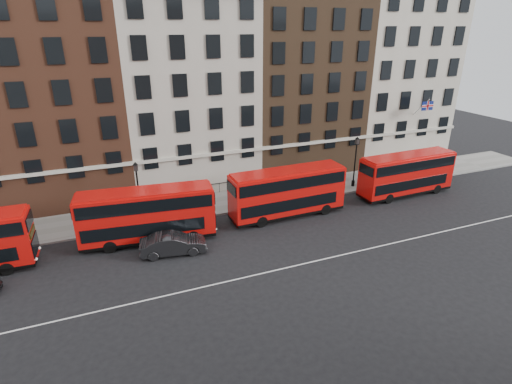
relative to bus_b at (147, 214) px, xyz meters
name	(u,v)px	position (x,y,z in m)	size (l,w,h in m)	color
ground	(250,259)	(6.36, -5.55, -2.30)	(120.00, 120.00, 0.00)	black
pavement	(210,204)	(6.36, 4.95, -2.23)	(80.00, 5.00, 0.15)	gray
kerb	(218,214)	(6.36, 2.45, -2.22)	(80.00, 0.30, 0.16)	gray
road_centre_line	(260,274)	(6.36, -7.55, -2.30)	(70.00, 0.12, 0.01)	white
building_terrace	(183,85)	(6.06, 12.33, 7.94)	(64.00, 11.95, 22.00)	#ADA896
bus_b	(147,214)	(0.00, 0.00, 0.00)	(10.43, 3.59, 4.30)	red
bus_c	(287,192)	(12.01, 0.00, 0.03)	(10.40, 2.73, 4.34)	red
bus_d	(406,173)	(25.09, 0.00, -0.03)	(10.14, 2.74, 4.23)	red
car_front	(173,244)	(1.40, -2.64, -1.51)	(1.69, 4.84, 1.60)	black
lamp_post_left	(138,189)	(-0.14, 3.53, 0.77)	(0.44, 0.44, 5.33)	black
lamp_post_right	(355,159)	(21.52, 3.60, 0.77)	(0.44, 0.44, 5.33)	black
traffic_light	(437,157)	(31.44, 2.55, 0.14)	(0.25, 0.45, 3.27)	black
iron_railings	(204,190)	(6.36, 7.15, -1.65)	(6.60, 0.06, 1.00)	black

